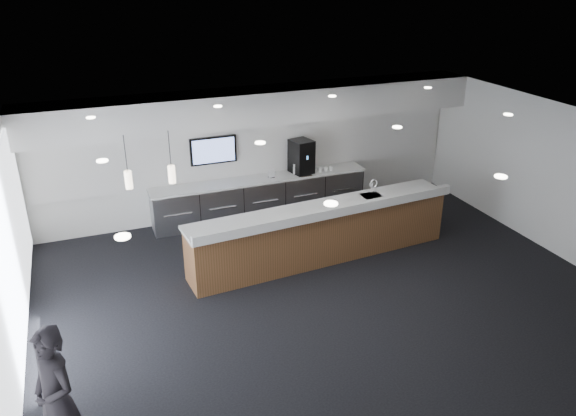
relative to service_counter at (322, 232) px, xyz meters
name	(u,v)px	position (x,y,z in m)	size (l,w,h in m)	color
ground	(327,294)	(-0.46, -1.26, -0.57)	(10.00, 10.00, 0.00)	black
ceiling	(332,133)	(-0.46, -1.26, 2.43)	(10.00, 8.00, 0.02)	black
back_wall	(255,150)	(-0.46, 2.74, 0.93)	(10.00, 0.02, 3.00)	silver
left_wall	(5,273)	(-5.46, -1.26, 0.93)	(0.02, 8.00, 3.00)	silver
right_wall	(557,180)	(4.54, -1.26, 0.93)	(0.02, 8.00, 3.00)	silver
soffit_bulkhead	(260,105)	(-0.46, 2.29, 2.08)	(10.00, 0.90, 0.70)	silver
alcove_panel	(255,147)	(-0.46, 2.71, 1.03)	(9.80, 0.06, 1.40)	silver
window_blinds_wall	(8,273)	(-5.42, -1.26, 0.93)	(0.04, 7.36, 2.55)	silver
back_credenza	(261,197)	(-0.46, 2.38, -0.10)	(5.06, 0.66, 0.95)	gray
wall_tv	(213,150)	(-1.46, 2.64, 1.08)	(1.05, 0.08, 0.62)	black
pendant_left	(175,180)	(-2.86, -0.46, 1.68)	(0.12, 0.12, 0.30)	beige
pendant_right	(131,186)	(-3.56, -0.46, 1.68)	(0.12, 0.12, 0.30)	beige
ceiling_can_lights	(332,135)	(-0.46, -1.26, 2.40)	(7.00, 5.00, 0.02)	silver
service_counter	(322,232)	(0.00, 0.00, 0.00)	(5.54, 1.32, 1.49)	#50341A
coffee_machine	(301,156)	(0.55, 2.39, 0.77)	(0.54, 0.62, 0.78)	black
info_sign_left	(272,173)	(-0.22, 2.30, 0.48)	(0.15, 0.02, 0.21)	white
info_sign_right	(297,169)	(0.40, 2.29, 0.50)	(0.19, 0.02, 0.25)	white
lounge_guest	(56,399)	(-4.90, -3.45, 0.35)	(0.68, 0.45, 1.86)	black
cup_0	(331,168)	(1.26, 2.25, 0.42)	(0.10, 0.10, 0.10)	white
cup_1	(326,169)	(1.12, 2.25, 0.42)	(0.10, 0.10, 0.10)	white
cup_2	(320,170)	(0.98, 2.25, 0.42)	(0.10, 0.10, 0.10)	white
cup_3	(315,171)	(0.84, 2.25, 0.42)	(0.10, 0.10, 0.10)	white
cup_4	(309,171)	(0.70, 2.25, 0.42)	(0.10, 0.10, 0.10)	white
cup_5	(304,172)	(0.56, 2.25, 0.42)	(0.10, 0.10, 0.10)	white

